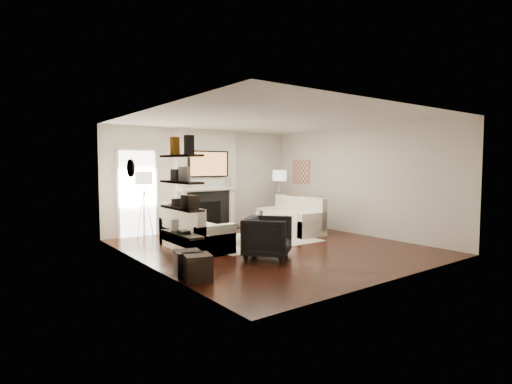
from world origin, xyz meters
TOP-DOWN VIEW (x-y plane):
  - room_envelope at (0.00, 0.00)m, footprint 6.00×6.00m
  - chimney_breast at (0.00, 2.88)m, footprint 1.80×0.25m
  - fireplace_surround at (0.00, 2.74)m, footprint 1.30×0.02m
  - firebox at (0.00, 2.73)m, footprint 0.75×0.02m
  - mantel_pilaster_l at (-0.72, 2.71)m, footprint 0.12×0.08m
  - mantel_pilaster_r at (0.72, 2.71)m, footprint 0.12×0.08m
  - mantel_shelf at (0.00, 2.69)m, footprint 1.70×0.18m
  - tv_body at (0.00, 2.71)m, footprint 1.20×0.06m
  - tv_screen at (0.00, 2.68)m, footprint 1.10×0.00m
  - candlestick_l_tall at (-0.55, 2.70)m, footprint 0.04×0.04m
  - candlestick_l_short at (-0.68, 2.70)m, footprint 0.04×0.04m
  - candlestick_r_tall at (0.55, 2.70)m, footprint 0.04×0.04m
  - candlestick_r_short at (0.68, 2.70)m, footprint 0.04×0.04m
  - hallway_panel at (-1.85, 2.98)m, footprint 0.90×0.02m
  - door_trim_l at (-2.33, 2.96)m, footprint 0.06×0.06m
  - door_trim_r at (-1.37, 2.96)m, footprint 0.06×0.06m
  - door_trim_top at (-1.85, 2.96)m, footprint 1.02×0.06m
  - rug at (0.12, 0.78)m, footprint 2.60×2.00m
  - loveseat_left_base at (-1.41, 0.83)m, footprint 0.85×1.80m
  - loveseat_left_back at (-1.74, 0.83)m, footprint 0.18×1.80m
  - loveseat_left_arm_n at (-1.41, 0.02)m, footprint 0.85×0.18m
  - loveseat_left_arm_s at (-1.41, 1.64)m, footprint 0.85×0.18m
  - loveseat_left_cushion at (-1.36, 0.83)m, footprint 0.63×1.44m
  - pillow_left_orange at (-1.74, 1.13)m, footprint 0.10×0.42m
  - pillow_left_charcoal at (-1.74, 0.53)m, footprint 0.10×0.40m
  - loveseat_right_base at (1.49, 1.11)m, footprint 0.85×1.80m
  - loveseat_right_back at (1.82, 1.11)m, footprint 0.18×1.80m
  - loveseat_right_arm_n at (1.49, 0.30)m, footprint 0.85×0.18m
  - loveseat_right_arm_s at (1.49, 1.92)m, footprint 0.85×0.18m
  - loveseat_right_cushion at (1.44, 1.11)m, footprint 0.63×1.44m
  - pillow_right_orange at (1.82, 1.41)m, footprint 0.10×0.42m
  - pillow_right_charcoal at (1.82, 0.81)m, footprint 0.10×0.40m
  - coffee_table at (0.00, 0.69)m, footprint 1.10×0.55m
  - coffee_leg_nw at (-0.50, 0.47)m, footprint 0.02×0.02m
  - coffee_leg_ne at (0.50, 0.47)m, footprint 0.02×0.02m
  - coffee_leg_sw at (-0.50, 0.91)m, footprint 0.02×0.02m
  - coffee_leg_se at (0.50, 0.91)m, footprint 0.02×0.02m
  - hurricane_glass at (0.15, 0.69)m, footprint 0.17×0.17m
  - hurricane_candle at (0.15, 0.69)m, footprint 0.10×0.10m
  - copper_bowl at (-0.25, 0.69)m, footprint 0.28×0.28m
  - armchair at (-0.67, -0.67)m, footprint 1.14×1.14m
  - lamp_left_post at (-1.85, 2.54)m, footprint 0.02×0.02m
  - lamp_left_shade at (-1.85, 2.54)m, footprint 0.40×0.40m
  - lamp_left_leg_a at (-1.74, 2.54)m, footprint 0.25×0.02m
  - lamp_left_leg_b at (-1.91, 2.64)m, footprint 0.14×0.22m
  - lamp_left_leg_c at (-1.91, 2.45)m, footprint 0.14×0.22m
  - lamp_right_post at (2.05, 2.22)m, footprint 0.02×0.02m
  - lamp_right_shade at (2.05, 2.22)m, footprint 0.40×0.40m
  - lamp_right_leg_a at (2.16, 2.22)m, footprint 0.25×0.02m
  - lamp_right_leg_b at (2.00, 2.31)m, footprint 0.14×0.22m
  - lamp_right_leg_c at (1.99, 2.12)m, footprint 0.14×0.22m
  - console_top at (2.57, 1.95)m, footprint 0.35×1.20m
  - console_leg_n at (2.57, 1.40)m, footprint 0.30×0.04m
  - console_leg_s at (2.57, 2.50)m, footprint 0.30×0.04m
  - wall_art at (2.73, 2.05)m, footprint 0.03×0.70m
  - shelf_bottom at (-2.62, -1.00)m, footprint 0.25×1.00m
  - shelf_lower at (-2.62, -1.00)m, footprint 0.25×1.00m
  - shelf_upper at (-2.62, -1.00)m, footprint 0.25×1.00m
  - shelf_top at (-2.62, -1.00)m, footprint 0.25×1.00m
  - decor_magfile_a at (-2.62, -1.28)m, footprint 0.12×0.10m
  - decor_magfile_b at (-2.62, -0.80)m, footprint 0.12×0.10m
  - decor_frame_a at (-2.62, -1.10)m, footprint 0.04×0.30m
  - decor_frame_b at (-2.62, -0.77)m, footprint 0.04×0.22m
  - decor_wine_rack at (-2.62, -1.28)m, footprint 0.18×0.25m
  - decor_box_small at (-2.62, -0.86)m, footprint 0.15×0.12m
  - decor_books at (-2.62, -1.07)m, footprint 0.14×0.20m
  - decor_box_tall at (-2.62, -0.74)m, footprint 0.10×0.10m
  - clock_rim at (-2.73, 0.90)m, footprint 0.04×0.34m
  - clock_face at (-2.71, 0.90)m, footprint 0.01×0.29m
  - ottoman_near at (-2.47, -0.90)m, footprint 0.49×0.49m
  - ottoman_far at (-2.47, -1.21)m, footprint 0.49×0.49m

SIDE VIEW (x-z plane):
  - rug at x=0.12m, z-range 0.00..0.01m
  - coffee_leg_nw at x=-0.50m, z-range 0.00..0.38m
  - coffee_leg_ne at x=0.50m, z-range 0.00..0.38m
  - coffee_leg_sw at x=-0.50m, z-range 0.00..0.38m
  - coffee_leg_se at x=0.50m, z-range 0.00..0.38m
  - ottoman_near at x=-2.47m, z-range 0.00..0.40m
  - ottoman_far at x=-2.47m, z-range 0.00..0.40m
  - loveseat_left_base at x=-1.41m, z-range 0.00..0.42m
  - loveseat_right_base at x=1.49m, z-range 0.00..0.42m
  - loveseat_left_arm_n at x=-1.41m, z-range 0.00..0.60m
  - loveseat_left_arm_s at x=-1.41m, z-range 0.00..0.60m
  - loveseat_right_arm_n at x=1.49m, z-range 0.00..0.60m
  - loveseat_right_arm_s at x=1.49m, z-range 0.00..0.60m
  - console_leg_n at x=2.57m, z-range 0.00..0.71m
  - console_leg_s at x=2.57m, z-range 0.00..0.71m
  - coffee_table at x=0.00m, z-range 0.38..0.42m
  - armchair at x=-0.67m, z-range 0.00..0.86m
  - copper_bowl at x=-0.25m, z-range 0.42..0.47m
  - firebox at x=0.00m, z-range 0.12..0.78m
  - loveseat_left_cushion at x=-1.36m, z-range 0.42..0.52m
  - loveseat_right_cushion at x=1.44m, z-range 0.42..0.52m
  - hurricane_candle at x=0.15m, z-range 0.42..0.57m
  - fireplace_surround at x=0.00m, z-range 0.00..1.04m
  - loveseat_left_back at x=-1.74m, z-range 0.13..0.93m
  - loveseat_right_back at x=1.82m, z-range 0.13..0.93m
  - mantel_pilaster_l at x=-0.72m, z-range 0.00..1.10m
  - mantel_pilaster_r at x=0.72m, z-range 0.00..1.10m
  - hurricane_glass at x=0.15m, z-range 0.41..0.71m
  - lamp_left_leg_a at x=-1.74m, z-range -0.02..1.22m
  - lamp_left_leg_b at x=-1.91m, z-range -0.02..1.22m
  - lamp_left_leg_c at x=-1.91m, z-range -0.02..1.22m
  - lamp_right_leg_a at x=2.16m, z-range -0.02..1.22m
  - lamp_right_leg_b at x=2.00m, z-range -0.02..1.22m
  - lamp_right_leg_c at x=1.99m, z-range -0.02..1.22m
  - lamp_left_post at x=-1.85m, z-range 0.00..1.20m
  - lamp_right_post at x=2.05m, z-range 0.00..1.20m
  - shelf_bottom at x=-2.62m, z-range 0.68..0.72m
  - pillow_left_charcoal at x=-1.74m, z-range 0.52..0.92m
  - pillow_right_charcoal at x=1.82m, z-range 0.52..0.92m
  - pillow_left_orange at x=-1.74m, z-range 0.52..0.94m
  - pillow_right_orange at x=1.82m, z-range 0.52..0.94m
  - console_top at x=2.57m, z-range 0.71..0.75m
  - decor_books at x=-2.62m, z-range 0.72..0.77m
  - decor_box_tall at x=-2.62m, z-range 0.72..0.90m
  - door_trim_l at x=-2.33m, z-range -0.03..2.13m
  - door_trim_r at x=-1.37m, z-range -0.03..2.13m
  - hallway_panel at x=-1.85m, z-range 0.00..2.10m
  - shelf_lower at x=-2.62m, z-range 1.08..1.12m
  - mantel_shelf at x=0.00m, z-range 1.09..1.16m
  - decor_box_small at x=-2.62m, z-range 1.12..1.24m
  - decor_wine_rack at x=-2.62m, z-range 1.12..1.32m
  - candlestick_l_short at x=-0.68m, z-range 1.15..1.40m
  - candlestick_r_short at x=0.68m, z-range 1.15..1.40m
  - candlestick_l_tall at x=-0.55m, z-range 1.16..1.45m
  - candlestick_r_tall at x=0.55m, z-range 1.16..1.45m
  - room_envelope at x=0.00m, z-range -1.65..4.35m
  - chimney_breast at x=0.00m, z-range 0.00..2.70m
  - lamp_left_shade at x=-1.85m, z-range 1.30..1.60m
  - lamp_right_shade at x=2.05m, z-range 1.30..1.60m
  - shelf_upper at x=-2.62m, z-range 1.48..1.52m
  - wall_art at x=2.73m, z-range 1.20..1.90m
  - decor_frame_b at x=-2.62m, z-range 1.52..1.70m
  - decor_frame_a at x=-2.62m, z-range 1.52..1.74m
  - clock_rim at x=-2.73m, z-range 1.53..1.87m
  - clock_face at x=-2.71m, z-range 1.55..1.84m
  - tv_screen at x=0.00m, z-range 1.47..2.09m
  - tv_body at x=0.00m, z-range 1.43..2.13m
  - shelf_top at x=-2.62m, z-range 1.88..1.92m
  - decor_magfile_a at x=-2.62m, z-range 1.92..2.20m
  - decor_magfile_b at x=-2.62m, z-range 1.92..2.20m
  - door_trim_top at x=-1.85m, z-range 2.10..2.16m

